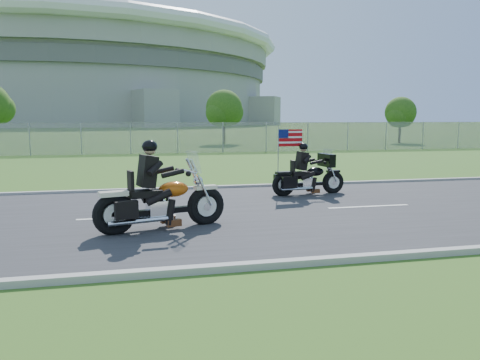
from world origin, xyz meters
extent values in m
plane|color=#224D18|center=(0.00, 0.00, 0.00)|extent=(420.00, 420.00, 0.00)
cube|color=#28282B|center=(0.00, 0.00, 0.02)|extent=(120.00, 8.00, 0.04)
cube|color=#9E9B93|center=(0.00, 4.05, 0.05)|extent=(120.00, 0.18, 0.12)
cube|color=#9E9B93|center=(0.00, -4.05, 0.05)|extent=(120.00, 0.18, 0.12)
cube|color=gray|center=(-5.00, 20.00, 1.00)|extent=(60.00, 0.03, 2.00)
cylinder|color=#A3A099|center=(-20.00, 170.00, 10.00)|extent=(130.00, 130.00, 20.00)
cylinder|color=#605E5B|center=(-20.00, 170.00, 17.00)|extent=(132.00, 132.00, 4.00)
cylinder|color=#A3A099|center=(-20.00, 170.00, 23.00)|extent=(134.00, 134.00, 6.00)
torus|color=white|center=(-20.00, 170.00, 27.00)|extent=(140.40, 140.40, 4.40)
cylinder|color=#382316|center=(6.00, 30.00, 1.26)|extent=(0.22, 0.22, 2.52)
sphere|color=#234913|center=(6.00, 30.00, 3.15)|extent=(3.20, 3.20, 3.20)
sphere|color=#234913|center=(6.64, 30.48, 2.79)|extent=(2.40, 2.40, 2.40)
sphere|color=#234913|center=(5.44, 29.60, 2.70)|extent=(2.24, 2.24, 2.24)
cylinder|color=#382316|center=(22.00, 28.00, 1.12)|extent=(0.22, 0.22, 2.24)
sphere|color=#234913|center=(22.00, 28.00, 2.80)|extent=(2.80, 2.80, 2.80)
sphere|color=#234913|center=(22.56, 28.42, 2.48)|extent=(2.10, 2.10, 2.10)
sphere|color=#234913|center=(21.51, 27.65, 2.40)|extent=(1.96, 1.96, 1.96)
torus|color=black|center=(-0.34, -1.00, 0.43)|extent=(0.87, 0.42, 0.84)
torus|color=black|center=(-2.21, -1.50, 0.43)|extent=(0.87, 0.42, 0.84)
ellipsoid|color=#C2540E|center=(-1.04, -1.18, 0.84)|extent=(0.71, 0.52, 0.32)
cube|color=black|center=(-1.61, -1.34, 0.79)|extent=(0.69, 0.49, 0.14)
cube|color=black|center=(-1.55, -1.32, 1.24)|extent=(0.38, 0.51, 0.63)
sphere|color=black|center=(-1.50, -1.31, 1.72)|extent=(0.38, 0.38, 0.31)
cube|color=silver|center=(-0.60, -1.06, 1.38)|extent=(0.18, 0.52, 0.46)
torus|color=black|center=(4.01, 2.26, 0.36)|extent=(0.72, 0.24, 0.70)
torus|color=black|center=(2.40, 2.10, 0.36)|extent=(0.72, 0.24, 0.70)
ellipsoid|color=black|center=(3.42, 2.20, 0.71)|extent=(0.56, 0.35, 0.27)
cube|color=black|center=(2.92, 2.15, 0.67)|extent=(0.55, 0.33, 0.11)
cube|color=black|center=(2.97, 2.16, 1.04)|extent=(0.26, 0.40, 0.52)
sphere|color=black|center=(3.02, 2.16, 1.45)|extent=(0.28, 0.28, 0.26)
cube|color=black|center=(3.78, 2.23, 1.04)|extent=(0.28, 0.78, 0.38)
cube|color=#B70C11|center=(2.67, 2.32, 1.71)|extent=(0.76, 0.09, 0.50)
camera|label=1|loc=(-1.80, -10.70, 2.28)|focal=35.00mm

